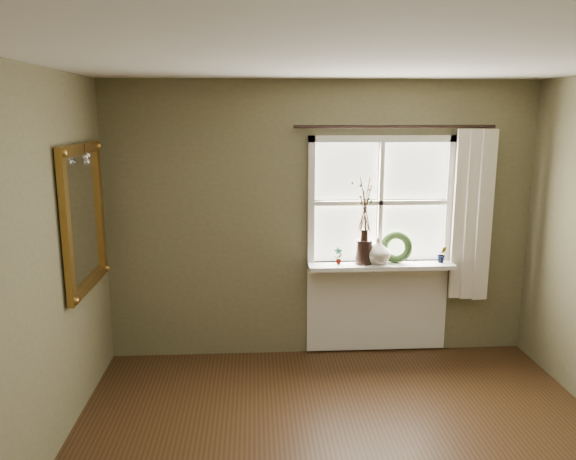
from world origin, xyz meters
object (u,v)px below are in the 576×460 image
Objects in this scene: dark_jug at (364,252)px; wreath at (396,250)px; gilt_mirror at (84,217)px; cream_vase at (378,251)px.

dark_jug is 0.32m from wreath.
dark_jug is at bearing 14.13° from gilt_mirror.
wreath reaches higher than cream_vase.
dark_jug is 0.77× the size of wreath.
cream_vase is (0.13, 0.00, 0.01)m from dark_jug.
cream_vase reaches higher than dark_jug.
wreath is 2.78m from gilt_mirror.
gilt_mirror reaches higher than wreath.
gilt_mirror is at bearing -165.87° from dark_jug.
dark_jug is at bearing -148.27° from wreath.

